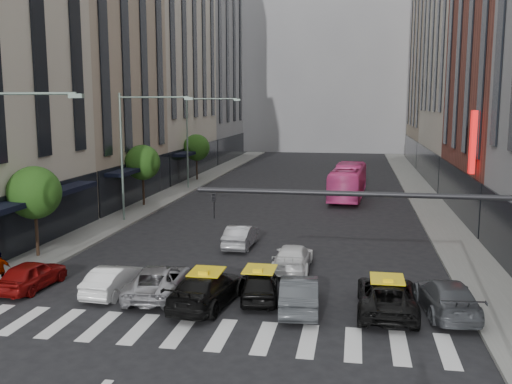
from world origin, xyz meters
The scene contains 27 objects.
ground centered at (0.00, 0.00, 0.00)m, with size 160.00×160.00×0.00m, color black.
sidewalk_left centered at (-11.50, 30.00, 0.07)m, with size 3.00×96.00×0.15m, color slate.
sidewalk_right centered at (11.50, 30.00, 0.07)m, with size 3.00×96.00×0.15m, color slate.
building_left_b centered at (-17.00, 28.00, 12.00)m, with size 8.00×16.00×24.00m, color tan.
building_left_c centered at (-17.00, 46.00, 18.00)m, with size 8.00×20.00×36.00m, color beige.
building_left_d centered at (-17.00, 65.00, 15.00)m, with size 8.00×18.00×30.00m, color gray.
building_right_d centered at (17.00, 65.00, 14.00)m, with size 8.00×18.00×28.00m, color tan.
building_far centered at (0.00, 85.00, 18.00)m, with size 30.00×10.00×36.00m, color gray.
tree_near centered at (-11.80, 10.00, 3.65)m, with size 2.88×2.88×4.95m.
tree_mid centered at (-11.80, 26.00, 3.65)m, with size 2.88×2.88×4.95m.
tree_far centered at (-11.80, 42.00, 3.65)m, with size 2.88×2.88×4.95m.
streetlamp_mid centered at (-10.04, 20.00, 5.90)m, with size 5.38×0.25×9.00m.
streetlamp_far centered at (-10.04, 36.00, 5.90)m, with size 5.38×0.25×9.00m.
traffic_signal centered at (7.69, -1.00, 4.47)m, with size 10.10×0.20×6.00m.
liberty_sign centered at (12.60, 20.00, 6.00)m, with size 0.30×0.70×4.00m.
car_red centered at (-9.20, 5.12, 0.67)m, with size 1.58×3.93×1.34m, color maroon.
car_white_front centered at (-5.20, 5.16, 0.64)m, with size 1.36×3.90×1.29m, color silver.
car_silver centered at (-3.13, 5.24, 0.69)m, with size 2.28×4.95×1.38m, color #99999E.
taxi_left centered at (-0.71, 4.39, 0.73)m, with size 2.05×5.05×1.47m, color black.
taxi_center centered at (1.36, 5.52, 0.67)m, with size 1.58×3.93×1.34m, color black.
car_grey_mid centered at (3.16, 4.56, 0.72)m, with size 1.53×4.38×1.44m, color #373A3E.
taxi_right centered at (6.70, 4.89, 0.70)m, with size 2.32×5.04×1.40m, color black.
car_grey_curb centered at (9.09, 5.18, 0.70)m, with size 1.96×4.83×1.40m, color #44474C.
car_row2_left centered at (-1.26, 14.33, 0.68)m, with size 1.43×4.11×1.35m, color #A8A7AD.
car_row2_right centered at (2.28, 10.24, 0.65)m, with size 1.82×4.47×1.30m, color white.
bus centered at (4.70, 32.99, 1.51)m, with size 2.53×10.82×3.02m, color #F8499E.
pedestrian_far centered at (-10.40, 4.57, 0.99)m, with size 0.98×0.41×1.67m, color gray.
Camera 1 is at (5.30, -17.94, 8.47)m, focal length 40.00 mm.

